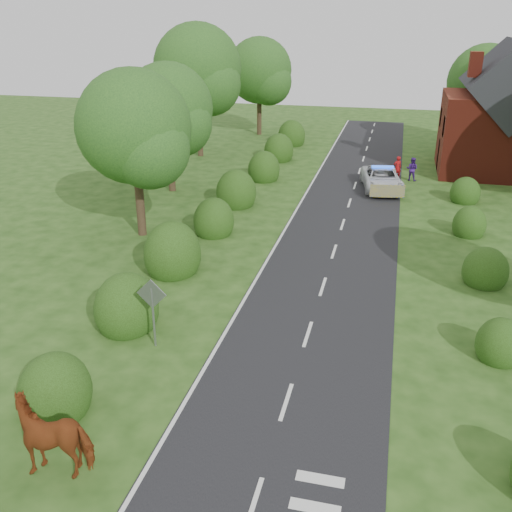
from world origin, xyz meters
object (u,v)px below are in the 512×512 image
(pedestrian_red, at_px, (397,168))
(pedestrian_purple, at_px, (412,169))
(road_sign, at_px, (152,303))
(police_van, at_px, (382,179))
(cow, at_px, (56,437))

(pedestrian_red, xyz_separation_m, pedestrian_purple, (0.98, -0.26, 0.02))
(road_sign, height_order, police_van, road_sign)
(cow, xyz_separation_m, pedestrian_purple, (8.75, 30.12, -0.04))
(road_sign, relative_size, cow, 1.06)
(road_sign, relative_size, pedestrian_red, 1.60)
(road_sign, xyz_separation_m, pedestrian_purple, (8.64, 24.29, -0.85))
(road_sign, distance_m, police_van, 22.56)
(pedestrian_red, bearing_deg, cow, 50.58)
(road_sign, relative_size, pedestrian_purple, 1.57)
(road_sign, height_order, cow, road_sign)
(road_sign, xyz_separation_m, cow, (-0.10, -5.83, -0.80))
(pedestrian_red, height_order, pedestrian_purple, pedestrian_purple)
(road_sign, height_order, pedestrian_red, road_sign)
(police_van, bearing_deg, cow, -114.06)
(road_sign, bearing_deg, cow, -91.00)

